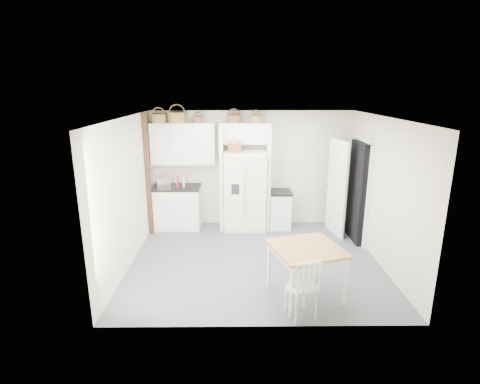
{
  "coord_description": "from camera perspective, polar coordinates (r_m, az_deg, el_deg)",
  "views": [
    {
      "loc": [
        -0.34,
        -6.33,
        3.08
      ],
      "look_at": [
        -0.27,
        0.4,
        1.2
      ],
      "focal_mm": 28.0,
      "sensor_mm": 36.0,
      "label": 1
    }
  ],
  "objects": [
    {
      "name": "door_slab",
      "position": [
        8.22,
        14.52,
        0.63
      ],
      "size": [
        0.21,
        0.79,
        2.05
      ],
      "primitive_type": "cube",
      "rotation": [
        0.0,
        0.0,
        -1.36
      ],
      "color": "white",
      "rests_on": "floor"
    },
    {
      "name": "floor",
      "position": [
        7.05,
        2.26,
        -10.31
      ],
      "size": [
        4.5,
        4.5,
        0.0
      ],
      "primitive_type": "plane",
      "color": "#43444C",
      "rests_on": "ground"
    },
    {
      "name": "refrigerator",
      "position": [
        8.27,
        0.75,
        0.19
      ],
      "size": [
        0.91,
        0.73,
        1.76
      ],
      "primitive_type": "cube",
      "color": "white",
      "rests_on": "floor"
    },
    {
      "name": "ceiling",
      "position": [
        6.36,
        2.52,
        11.27
      ],
      "size": [
        4.5,
        4.5,
        0.0
      ],
      "primitive_type": "plane",
      "color": "white",
      "rests_on": "wall_back"
    },
    {
      "name": "doorway_void",
      "position": [
        8.01,
        17.61,
        0.01
      ],
      "size": [
        0.18,
        0.85,
        2.05
      ],
      "primitive_type": "cube",
      "color": "black",
      "rests_on": "floor"
    },
    {
      "name": "basket_upper_c",
      "position": [
        8.23,
        -6.44,
        10.88
      ],
      "size": [
        0.22,
        0.22,
        0.13
      ],
      "primitive_type": "cylinder",
      "color": "brown",
      "rests_on": "upper_cabinet"
    },
    {
      "name": "counter_left",
      "position": [
        8.41,
        -9.64,
        0.76
      ],
      "size": [
        1.05,
        0.68,
        0.04
      ],
      "primitive_type": "cube",
      "color": "black",
      "rests_on": "base_cab_left"
    },
    {
      "name": "trim_post",
      "position": [
        8.1,
        -13.86,
        2.46
      ],
      "size": [
        0.09,
        0.09,
        2.6
      ],
      "primitive_type": "cube",
      "color": "#351F0E",
      "rests_on": "floor"
    },
    {
      "name": "basket_upper_a",
      "position": [
        8.35,
        -12.27,
        10.88
      ],
      "size": [
        0.32,
        0.32,
        0.18
      ],
      "primitive_type": "cylinder",
      "color": "brown",
      "rests_on": "upper_cabinet"
    },
    {
      "name": "basket_upper_b",
      "position": [
        8.28,
        -9.57,
        11.12
      ],
      "size": [
        0.38,
        0.38,
        0.22
      ],
      "primitive_type": "cylinder",
      "color": "brown",
      "rests_on": "upper_cabinet"
    },
    {
      "name": "wall_right",
      "position": [
        7.07,
        20.92,
        -0.03
      ],
      "size": [
        0.0,
        4.0,
        4.0
      ],
      "primitive_type": "plane",
      "rotation": [
        1.57,
        0.0,
        -1.57
      ],
      "color": "beige",
      "rests_on": "floor"
    },
    {
      "name": "windsor_chair",
      "position": [
        5.36,
        9.35,
        -14.07
      ],
      "size": [
        0.55,
        0.52,
        0.89
      ],
      "primitive_type": "cube",
      "rotation": [
        0.0,
        0.0,
        0.36
      ],
      "color": "white",
      "rests_on": "floor"
    },
    {
      "name": "basket_bridge_b",
      "position": [
        8.2,
        2.43,
        11.03
      ],
      "size": [
        0.27,
        0.27,
        0.15
      ],
      "primitive_type": "cylinder",
      "color": "brown",
      "rests_on": "bridge_cabinet"
    },
    {
      "name": "fridge_panel_right",
      "position": [
        8.29,
        4.27,
        2.11
      ],
      "size": [
        0.08,
        0.6,
        2.3
      ],
      "primitive_type": "cube",
      "color": "white",
      "rests_on": "floor"
    },
    {
      "name": "bridge_cabinet",
      "position": [
        8.22,
        0.75,
        8.94
      ],
      "size": [
        1.12,
        0.34,
        0.45
      ],
      "primitive_type": "cube",
      "color": "white",
      "rests_on": "wall_back"
    },
    {
      "name": "dining_table",
      "position": [
        5.84,
        9.93,
        -11.91
      ],
      "size": [
        1.21,
        1.21,
        0.81
      ],
      "primitive_type": "cube",
      "rotation": [
        0.0,
        0.0,
        0.29
      ],
      "color": "#9D652F",
      "rests_on": "floor"
    },
    {
      "name": "basket_fridge_a",
      "position": [
        7.97,
        -0.86,
        6.64
      ],
      "size": [
        0.29,
        0.29,
        0.15
      ],
      "primitive_type": "cylinder",
      "color": "brown",
      "rests_on": "refrigerator"
    },
    {
      "name": "fridge_panel_left",
      "position": [
        8.27,
        -2.8,
        2.1
      ],
      "size": [
        0.08,
        0.6,
        2.3
      ],
      "primitive_type": "cube",
      "color": "white",
      "rests_on": "floor"
    },
    {
      "name": "base_cab_left",
      "position": [
        8.55,
        -9.49,
        -2.4
      ],
      "size": [
        1.01,
        0.64,
        0.93
      ],
      "primitive_type": "cube",
      "color": "white",
      "rests_on": "floor"
    },
    {
      "name": "toaster",
      "position": [
        8.41,
        -11.58,
        1.53
      ],
      "size": [
        0.34,
        0.26,
        0.2
      ],
      "primitive_type": "cube",
      "rotation": [
        0.0,
        0.0,
        0.34
      ],
      "color": "silver",
      "rests_on": "counter_left"
    },
    {
      "name": "basket_bridge_a",
      "position": [
        8.19,
        -0.93,
        11.09
      ],
      "size": [
        0.3,
        0.3,
        0.17
      ],
      "primitive_type": "cylinder",
      "color": "brown",
      "rests_on": "bridge_cabinet"
    },
    {
      "name": "cookbook_red",
      "position": [
        8.3,
        -9.48,
        1.54
      ],
      "size": [
        0.04,
        0.16,
        0.23
      ],
      "primitive_type": "cube",
      "rotation": [
        0.0,
        0.0,
        0.05
      ],
      "color": "#B7262B",
      "rests_on": "counter_left"
    },
    {
      "name": "wall_left",
      "position": [
        6.85,
        -16.77,
        -0.13
      ],
      "size": [
        0.0,
        4.0,
        4.0
      ],
      "primitive_type": "plane",
      "rotation": [
        1.57,
        0.0,
        1.57
      ],
      "color": "beige",
      "rests_on": "floor"
    },
    {
      "name": "base_cab_right",
      "position": [
        8.52,
        6.06,
        -2.76
      ],
      "size": [
        0.46,
        0.55,
        0.81
      ],
      "primitive_type": "cube",
      "color": "white",
      "rests_on": "floor"
    },
    {
      "name": "wall_back",
      "position": [
        8.53,
        1.71,
        3.56
      ],
      "size": [
        4.5,
        0.0,
        4.5
      ],
      "primitive_type": "plane",
      "rotation": [
        1.57,
        0.0,
        0.0
      ],
      "color": "beige",
      "rests_on": "floor"
    },
    {
      "name": "cookbook_cream",
      "position": [
        8.27,
        -8.57,
        1.62
      ],
      "size": [
        0.05,
        0.17,
        0.26
      ],
      "primitive_type": "cube",
      "rotation": [
        0.0,
        0.0,
        0.06
      ],
      "color": "beige",
      "rests_on": "counter_left"
    },
    {
      "name": "upper_cabinet",
      "position": [
        8.33,
        -8.66,
        7.29
      ],
      "size": [
        1.4,
        0.34,
        0.9
      ],
      "primitive_type": "cube",
      "color": "white",
      "rests_on": "wall_back"
    },
    {
      "name": "counter_right",
      "position": [
        8.4,
        6.15,
        -0.01
      ],
      "size": [
        0.5,
        0.59,
        0.04
      ],
      "primitive_type": "cube",
      "color": "black",
      "rests_on": "base_cab_right"
    }
  ]
}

